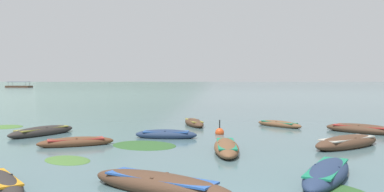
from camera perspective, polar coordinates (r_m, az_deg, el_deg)
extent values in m
plane|color=slate|center=(1506.76, -1.82, 2.13)|extent=(6000.00, 6000.00, 0.00)
cone|color=slate|center=(2748.10, -24.50, 7.50)|extent=(2025.99, 2025.99, 528.88)
cone|color=#56665B|center=(2305.98, -12.33, 8.14)|extent=(1282.99, 1282.99, 484.39)
ellipsoid|color=#4C3323|center=(10.09, -4.71, -12.69)|extent=(4.05, 3.16, 0.60)
cube|color=#28519E|center=(10.05, -4.71, -11.70)|extent=(2.92, 2.27, 0.05)
cube|color=#4C3323|center=(10.04, -4.72, -11.42)|extent=(0.45, 0.62, 0.04)
ellipsoid|color=#2D2826|center=(21.62, -20.86, -4.84)|extent=(2.95, 3.89, 0.56)
cube|color=olive|center=(21.60, -20.86, -4.40)|extent=(2.13, 2.80, 0.05)
cube|color=#2D2826|center=(21.59, -20.86, -4.27)|extent=(0.64, 0.44, 0.04)
ellipsoid|color=navy|center=(11.85, 18.96, -10.58)|extent=(2.98, 4.04, 0.57)
cube|color=#197A56|center=(11.82, 18.97, -9.77)|extent=(2.15, 2.91, 0.05)
cube|color=navy|center=(11.81, 18.97, -9.53)|extent=(0.62, 0.42, 0.04)
ellipsoid|color=navy|center=(19.21, -3.78, -5.62)|extent=(3.12, 1.36, 0.52)
cube|color=#28519E|center=(19.18, -3.78, -5.16)|extent=(2.24, 0.98, 0.05)
cube|color=navy|center=(19.18, -3.78, -5.01)|extent=(0.17, 0.65, 0.04)
ellipsoid|color=#4C3323|center=(17.76, 21.56, -6.30)|extent=(3.94, 3.16, 0.63)
cube|color=#B7B2A3|center=(17.74, 21.56, -5.70)|extent=(2.84, 2.28, 0.05)
cube|color=#4C3323|center=(17.73, 21.57, -5.54)|extent=(0.50, 0.69, 0.04)
ellipsoid|color=brown|center=(24.45, 12.48, -4.02)|extent=(2.59, 3.16, 0.45)
cube|color=#197A56|center=(24.44, 12.48, -3.71)|extent=(1.87, 2.28, 0.05)
cube|color=brown|center=(24.43, 12.48, -3.60)|extent=(0.51, 0.40, 0.04)
ellipsoid|color=brown|center=(15.53, 4.99, -7.47)|extent=(1.23, 3.94, 0.54)
cube|color=#197A56|center=(15.51, 4.99, -6.89)|extent=(0.88, 2.84, 0.05)
cube|color=brown|center=(15.50, 4.99, -6.70)|extent=(0.65, 0.13, 0.04)
ellipsoid|color=#4C3323|center=(24.41, 0.29, -3.93)|extent=(1.51, 3.47, 0.52)
cube|color=olive|center=(24.40, 0.29, -3.56)|extent=(1.09, 2.50, 0.05)
cube|color=#4C3323|center=(24.39, 0.29, -3.44)|extent=(0.60, 0.19, 0.04)
ellipsoid|color=#2D2826|center=(11.55, -25.81, -11.24)|extent=(2.40, 2.91, 0.43)
cube|color=orange|center=(11.52, -25.82, -10.61)|extent=(1.72, 2.10, 0.05)
cube|color=#2D2826|center=(11.51, -25.83, -10.37)|extent=(0.47, 0.37, 0.04)
ellipsoid|color=brown|center=(17.61, -16.44, -6.46)|extent=(3.28, 1.83, 0.47)
cube|color=#B22D28|center=(17.59, -16.44, -6.01)|extent=(2.36, 1.32, 0.05)
cube|color=brown|center=(17.58, -16.45, -5.84)|extent=(0.26, 0.55, 0.04)
ellipsoid|color=#4C3323|center=(22.98, 23.31, -4.45)|extent=(3.61, 3.63, 0.58)
cube|color=#B22D28|center=(22.96, 23.32, -4.02)|extent=(2.60, 2.61, 0.05)
cube|color=#4C3323|center=(22.96, 23.32, -3.90)|extent=(0.67, 0.66, 0.04)
cube|color=#4C3323|center=(175.53, -23.77, 1.23)|extent=(11.02, 5.73, 0.90)
cylinder|color=#4C4742|center=(174.32, -22.46, 1.61)|extent=(0.10, 0.10, 1.80)
cylinder|color=#4C4742|center=(172.18, -22.94, 1.60)|extent=(0.10, 0.10, 1.80)
cylinder|color=#4C4742|center=(178.90, -24.58, 1.59)|extent=(0.10, 0.10, 1.80)
cylinder|color=#4C4742|center=(176.81, -25.07, 1.58)|extent=(0.10, 0.10, 1.80)
cube|color=#334C75|center=(175.52, -23.78, 1.89)|extent=(9.25, 4.82, 0.12)
sphere|color=#DB4C1E|center=(20.50, 4.02, -5.29)|extent=(0.46, 0.46, 0.46)
cylinder|color=black|center=(20.46, 4.02, -4.39)|extent=(0.06, 0.06, 0.65)
ellipsoid|color=#2D5628|center=(17.13, -6.95, -7.11)|extent=(3.81, 3.71, 0.14)
ellipsoid|color=#477033|center=(26.16, -25.44, -4.08)|extent=(2.88, 2.92, 0.14)
ellipsoid|color=#477033|center=(14.54, -17.60, -8.88)|extent=(2.37, 2.38, 0.14)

